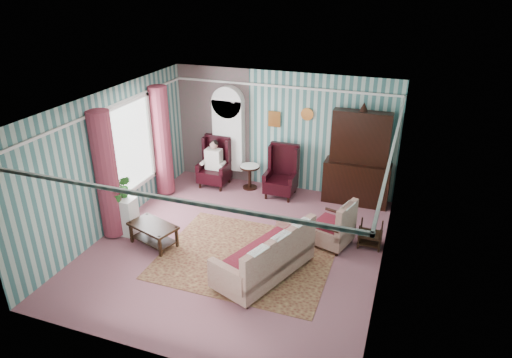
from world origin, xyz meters
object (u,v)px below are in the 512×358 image
(bookcase, at_px, (229,140))
(seated_woman, at_px, (214,164))
(plant_stand, at_px, (123,216))
(coffee_table, at_px, (154,235))
(wingback_right, at_px, (281,172))
(nest_table, at_px, (370,234))
(floral_armchair, at_px, (332,221))
(round_side_table, at_px, (250,177))
(dresser_hutch, at_px, (359,156))
(sofa, at_px, (264,251))
(wingback_left, at_px, (214,163))

(bookcase, height_order, seated_woman, bookcase)
(bookcase, distance_m, plant_stand, 3.39)
(plant_stand, xyz_separation_m, coffee_table, (0.82, -0.20, -0.17))
(wingback_right, xyz_separation_m, plant_stand, (-2.55, -2.75, -0.22))
(wingback_right, distance_m, nest_table, 2.81)
(wingback_right, height_order, floral_armchair, wingback_right)
(round_side_table, relative_size, nest_table, 1.11)
(bookcase, bearing_deg, seated_woman, -122.66)
(dresser_hutch, height_order, wingback_right, dresser_hutch)
(dresser_hutch, distance_m, plant_stand, 5.31)
(bookcase, bearing_deg, nest_table, -26.92)
(round_side_table, distance_m, sofa, 3.64)
(nest_table, distance_m, sofa, 2.33)
(wingback_right, distance_m, floral_armchair, 2.35)
(round_side_table, bearing_deg, coffee_table, -105.92)
(wingback_left, relative_size, nest_table, 2.31)
(plant_stand, relative_size, coffee_table, 0.83)
(round_side_table, bearing_deg, bookcase, 159.73)
(dresser_hutch, distance_m, round_side_table, 2.75)
(bookcase, height_order, dresser_hutch, dresser_hutch)
(wingback_left, distance_m, seated_woman, 0.04)
(seated_woman, height_order, coffee_table, seated_woman)
(nest_table, xyz_separation_m, plant_stand, (-4.87, -1.20, 0.13))
(bookcase, distance_m, seated_woman, 0.70)
(wingback_right, xyz_separation_m, coffee_table, (-1.73, -2.95, -0.40))
(floral_armchair, bearing_deg, nest_table, -59.19)
(wingback_right, relative_size, round_side_table, 2.08)
(dresser_hutch, distance_m, seated_woman, 3.56)
(plant_stand, distance_m, floral_armchair, 4.25)
(bookcase, height_order, round_side_table, bookcase)
(plant_stand, relative_size, sofa, 0.41)
(coffee_table, bearing_deg, wingback_right, 59.53)
(wingback_left, xyz_separation_m, seated_woman, (0.00, 0.00, -0.04))
(wingback_right, distance_m, round_side_table, 0.92)
(bookcase, height_order, sofa, bookcase)
(wingback_right, xyz_separation_m, sofa, (0.65, -3.16, -0.13))
(wingback_left, relative_size, round_side_table, 2.08)
(wingback_left, xyz_separation_m, round_side_table, (0.90, 0.15, -0.33))
(wingback_left, distance_m, nest_table, 4.37)
(seated_woman, xyz_separation_m, floral_armchair, (3.33, -1.74, -0.06))
(round_side_table, distance_m, floral_armchair, 3.08)
(dresser_hutch, bearing_deg, wingback_left, -175.59)
(nest_table, distance_m, floral_armchair, 0.81)
(plant_stand, bearing_deg, sofa, -7.26)
(seated_woman, distance_m, nest_table, 4.37)
(wingback_right, height_order, round_side_table, wingback_right)
(wingback_left, relative_size, wingback_right, 1.00)
(seated_woman, xyz_separation_m, coffee_table, (0.02, -2.95, -0.36))
(dresser_hutch, relative_size, nest_table, 4.37)
(bookcase, bearing_deg, floral_armchair, -34.66)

